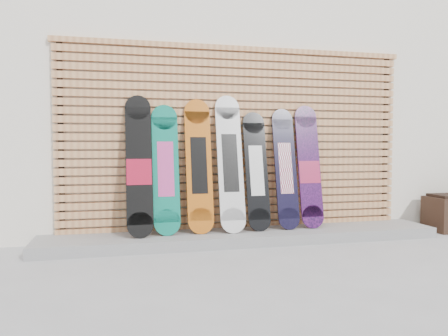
# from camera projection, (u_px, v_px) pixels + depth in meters

# --- Properties ---
(ground) EXTENTS (80.00, 80.00, 0.00)m
(ground) POSITION_uv_depth(u_px,v_px,m) (277.00, 255.00, 4.42)
(ground) COLOR #9B9B9E
(ground) RESTS_ON ground
(building) EXTENTS (12.00, 5.00, 3.60)m
(building) POSITION_uv_depth(u_px,v_px,m) (236.00, 107.00, 7.84)
(building) COLOR white
(building) RESTS_ON ground
(concrete_step) EXTENTS (4.60, 0.70, 0.12)m
(concrete_step) POSITION_uv_depth(u_px,v_px,m) (244.00, 236.00, 5.04)
(concrete_step) COLOR gray
(concrete_step) RESTS_ON ground
(slat_wall) EXTENTS (4.26, 0.08, 2.29)m
(slat_wall) POSITION_uv_depth(u_px,v_px,m) (238.00, 137.00, 5.26)
(slat_wall) COLOR tan
(slat_wall) RESTS_ON ground
(snowboard_0) EXTENTS (0.28, 0.40, 1.56)m
(snowboard_0) POSITION_uv_depth(u_px,v_px,m) (139.00, 166.00, 4.78)
(snowboard_0) COLOR black
(snowboard_0) RESTS_ON concrete_step
(snowboard_1) EXTENTS (0.29, 0.34, 1.46)m
(snowboard_1) POSITION_uv_depth(u_px,v_px,m) (166.00, 169.00, 4.88)
(snowboard_1) COLOR #0B735D
(snowboard_1) RESTS_ON concrete_step
(snowboard_2) EXTENTS (0.30, 0.33, 1.53)m
(snowboard_2) POSITION_uv_depth(u_px,v_px,m) (199.00, 165.00, 4.97)
(snowboard_2) COLOR #BB5C14
(snowboard_2) RESTS_ON concrete_step
(snowboard_3) EXTENTS (0.29, 0.38, 1.58)m
(snowboard_3) POSITION_uv_depth(u_px,v_px,m) (230.00, 163.00, 5.03)
(snowboard_3) COLOR silver
(snowboard_3) RESTS_ON concrete_step
(snowboard_4) EXTENTS (0.27, 0.34, 1.39)m
(snowboard_4) POSITION_uv_depth(u_px,v_px,m) (256.00, 171.00, 5.13)
(snowboard_4) COLOR black
(snowboard_4) RESTS_ON concrete_step
(snowboard_5) EXTENTS (0.26, 0.33, 1.44)m
(snowboard_5) POSITION_uv_depth(u_px,v_px,m) (285.00, 168.00, 5.22)
(snowboard_5) COLOR black
(snowboard_5) RESTS_ON concrete_step
(snowboard_6) EXTENTS (0.28, 0.32, 1.48)m
(snowboard_6) POSITION_uv_depth(u_px,v_px,m) (309.00, 167.00, 5.30)
(snowboard_6) COLOR black
(snowboard_6) RESTS_ON concrete_step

